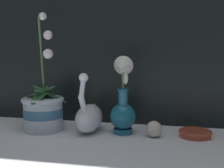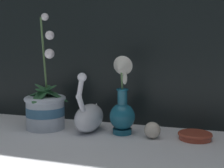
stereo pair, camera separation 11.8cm
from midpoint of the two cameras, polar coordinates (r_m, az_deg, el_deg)
The scene contains 6 objects.
ground_plane at distance 1.09m, azimuth 1.75°, elevation -10.58°, with size 2.80×2.80×0.00m, color white.
orchid_potted_plant at distance 1.26m, azimuth -9.47°, elevation -4.27°, with size 0.21×0.22×0.45m.
swan_figurine at distance 1.20m, azimuth -1.40°, elevation -5.90°, with size 0.10×0.21×0.23m.
blue_vase at distance 1.16m, azimuth 4.75°, elevation -3.95°, with size 0.10×0.11×0.29m.
glass_sphere at distance 1.14m, azimuth 10.36°, elevation -8.34°, with size 0.06×0.06×0.06m.
amber_dish at distance 1.17m, azimuth 17.81°, elevation -8.98°, with size 0.12×0.12×0.02m.
Camera 2 is at (0.35, -0.98, 0.33)m, focal length 50.00 mm.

